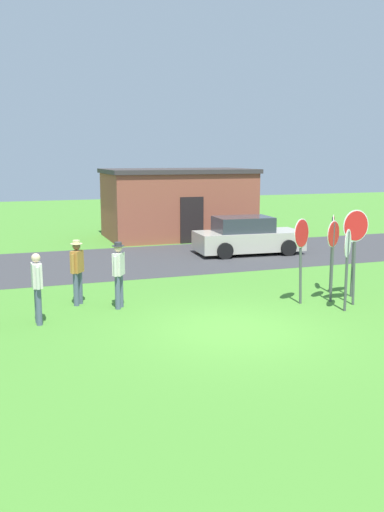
% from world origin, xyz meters
% --- Properties ---
extents(ground_plane, '(80.00, 80.00, 0.00)m').
position_xyz_m(ground_plane, '(0.00, 0.00, 0.00)').
color(ground_plane, '#47842D').
extents(street_asphalt, '(60.00, 6.40, 0.01)m').
position_xyz_m(street_asphalt, '(0.00, 9.02, 0.00)').
color(street_asphalt, '#38383A').
rests_on(street_asphalt, ground).
extents(building_background, '(7.01, 4.29, 3.31)m').
position_xyz_m(building_background, '(3.32, 14.50, 1.66)').
color(building_background, brown).
rests_on(building_background, ground).
extents(parked_car_on_street, '(4.40, 2.21, 1.51)m').
position_xyz_m(parked_car_on_street, '(4.52, 9.07, 0.69)').
color(parked_car_on_street, '#B7B2A3').
rests_on(parked_car_on_street, ground).
extents(stop_sign_leaning_right, '(0.62, 0.40, 2.22)m').
position_xyz_m(stop_sign_leaning_right, '(3.49, 1.44, 1.51)').
color(stop_sign_leaning_right, '#474C4C').
rests_on(stop_sign_leaning_right, ground).
extents(stop_sign_leaning_left, '(0.53, 0.50, 2.11)m').
position_xyz_m(stop_sign_leaning_left, '(3.29, 0.50, 1.43)').
color(stop_sign_leaning_left, '#474C4C').
rests_on(stop_sign_leaning_left, ground).
extents(stop_sign_center_cluster, '(0.83, 0.16, 2.53)m').
position_xyz_m(stop_sign_center_cluster, '(3.85, 0.99, 1.75)').
color(stop_sign_center_cluster, '#474C4C').
rests_on(stop_sign_center_cluster, ground).
extents(stop_sign_nearest, '(0.76, 0.22, 2.34)m').
position_xyz_m(stop_sign_nearest, '(4.33, 1.71, 1.61)').
color(stop_sign_nearest, '#474C4C').
rests_on(stop_sign_nearest, ground).
extents(stop_sign_far_back, '(0.68, 0.44, 2.29)m').
position_xyz_m(stop_sign_far_back, '(2.57, 1.54, 1.57)').
color(stop_sign_far_back, '#474C4C').
rests_on(stop_sign_far_back, ground).
extents(stop_sign_tallest, '(0.40, 0.62, 2.27)m').
position_xyz_m(stop_sign_tallest, '(4.04, 2.31, 1.54)').
color(stop_sign_tallest, '#474C4C').
rests_on(stop_sign_tallest, ground).
extents(person_in_teal, '(0.24, 0.57, 1.69)m').
position_xyz_m(person_in_teal, '(-4.17, 1.94, 0.95)').
color(person_in_teal, '#4C5670').
rests_on(person_in_teal, ground).
extents(person_near_signs, '(0.39, 0.48, 1.74)m').
position_xyz_m(person_near_signs, '(-3.05, 3.37, 0.98)').
color(person_near_signs, '#4C5670').
rests_on(person_near_signs, ground).
extents(person_holding_notes, '(0.38, 0.50, 1.74)m').
position_xyz_m(person_holding_notes, '(-2.09, 2.68, 0.98)').
color(person_holding_notes, '#4C5670').
rests_on(person_holding_notes, ground).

